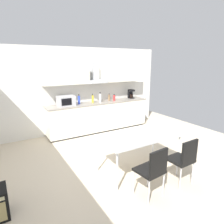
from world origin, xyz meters
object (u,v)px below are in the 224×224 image
object	(u,v)px
bottle_white	(100,98)
chair_near_left	(153,168)
coffee_maker	(131,94)
bottle_yellow	(93,99)
pendant_lamp	(141,74)
bottle_red	(114,98)
microwave	(66,101)
bottle_blue	(79,100)
bottle_brown	(109,97)
dining_table	(139,137)
chair_near_right	(184,157)

from	to	relation	value
bottle_white	chair_near_left	bearing A→B (deg)	-103.55
coffee_maker	bottle_yellow	size ratio (longest dim) A/B	1.09
bottle_white	pendant_lamp	distance (m)	2.70
coffee_maker	bottle_red	world-z (taller)	coffee_maker
coffee_maker	pendant_lamp	xyz separation A→B (m)	(-1.68, -2.61, 0.85)
microwave	coffee_maker	xyz separation A→B (m)	(2.30, 0.03, 0.01)
bottle_yellow	bottle_blue	world-z (taller)	bottle_blue
bottle_red	bottle_brown	xyz separation A→B (m)	(-0.14, 0.08, 0.01)
microwave	bottle_red	xyz separation A→B (m)	(1.58, -0.06, -0.05)
coffee_maker	bottle_white	bearing A→B (deg)	-176.16
microwave	bottle_white	xyz separation A→B (m)	(1.07, -0.06, -0.00)
microwave	chair_near_left	distance (m)	3.45
bottle_yellow	pendant_lamp	distance (m)	2.72
bottle_brown	dining_table	distance (m)	2.75
bottle_yellow	chair_near_left	world-z (taller)	bottle_yellow
coffee_maker	chair_near_left	distance (m)	4.02
microwave	bottle_red	size ratio (longest dim) A/B	2.24
bottle_white	chair_near_left	world-z (taller)	bottle_white
bottle_yellow	chair_near_right	distance (m)	3.42
chair_near_right	dining_table	bearing A→B (deg)	114.11
coffee_maker	bottle_blue	bearing A→B (deg)	-179.16
bottle_red	bottle_yellow	distance (m)	0.74
coffee_maker	chair_near_right	size ratio (longest dim) A/B	0.34
microwave	coffee_maker	bearing A→B (deg)	0.66
chair_near_left	bottle_blue	bearing A→B (deg)	87.83
dining_table	coffee_maker	bearing A→B (deg)	57.13
bottle_brown	pendant_lamp	size ratio (longest dim) A/B	0.73
microwave	pendant_lamp	distance (m)	2.79
dining_table	pendant_lamp	world-z (taller)	pendant_lamp
microwave	bottle_white	distance (m)	1.07
bottle_white	pendant_lamp	size ratio (longest dim) A/B	1.00
chair_near_right	chair_near_left	distance (m)	0.72
coffee_maker	bottle_red	distance (m)	0.73
bottle_blue	dining_table	xyz separation A→B (m)	(0.22, -2.58, -0.35)
dining_table	chair_near_right	distance (m)	0.91
bottle_red	bottle_white	bearing A→B (deg)	-179.93
bottle_yellow	chair_near_right	world-z (taller)	bottle_yellow
microwave	bottle_brown	xyz separation A→B (m)	(1.44, 0.03, -0.04)
microwave	chair_near_left	bearing A→B (deg)	-85.56
bottle_brown	chair_near_left	bearing A→B (deg)	-108.96
dining_table	chair_near_right	world-z (taller)	chair_near_right
bottle_white	dining_table	xyz separation A→B (m)	(-0.45, -2.52, -0.35)
microwave	bottle_white	world-z (taller)	bottle_white
bottle_blue	dining_table	distance (m)	2.61
dining_table	chair_near_right	xyz separation A→B (m)	(0.36, -0.81, -0.18)
bottle_white	chair_near_left	size ratio (longest dim) A/B	0.37
bottle_brown	bottle_red	bearing A→B (deg)	-30.97
bottle_yellow	dining_table	bearing A→B (deg)	-94.89
microwave	chair_near_right	xyz separation A→B (m)	(0.98, -3.39, -0.54)
bottle_blue	pendant_lamp	bearing A→B (deg)	-85.03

